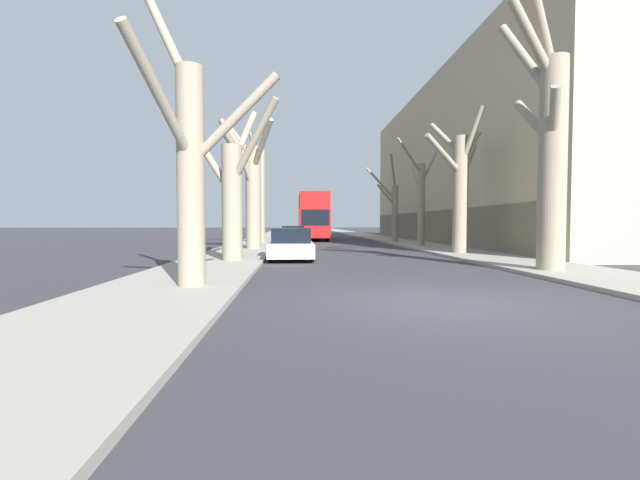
# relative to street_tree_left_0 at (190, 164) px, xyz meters

# --- Properties ---
(ground_plane) EXTENTS (300.00, 300.00, 0.00)m
(ground_plane) POSITION_rel_street_tree_left_0_xyz_m (5.24, -1.75, -2.94)
(ground_plane) COLOR #333338
(sidewalk_left) EXTENTS (3.39, 120.00, 0.12)m
(sidewalk_left) POSITION_rel_street_tree_left_0_xyz_m (-0.55, 48.25, -2.88)
(sidewalk_left) COLOR gray
(sidewalk_left) RESTS_ON ground
(sidewalk_right) EXTENTS (3.39, 120.00, 0.12)m
(sidewalk_right) POSITION_rel_street_tree_left_0_xyz_m (11.04, 48.25, -2.88)
(sidewalk_right) COLOR gray
(sidewalk_right) RESTS_ON ground
(building_facade_right) EXTENTS (10.08, 36.34, 12.64)m
(building_facade_right) POSITION_rel_street_tree_left_0_xyz_m (17.72, 23.62, 3.37)
(building_facade_right) COLOR tan
(building_facade_right) RESTS_ON ground
(street_tree_left_0) EXTENTS (3.41, 3.41, 7.16)m
(street_tree_left_0) POSITION_rel_street_tree_left_0_xyz_m (0.00, 0.00, 0.00)
(street_tree_left_0) COLOR gray
(street_tree_left_0) RESTS_ON ground
(street_tree_left_1) EXTENTS (3.35, 3.36, 6.35)m
(street_tree_left_1) POSITION_rel_street_tree_left_0_xyz_m (-0.01, 6.96, -0.20)
(street_tree_left_1) COLOR gray
(street_tree_left_1) RESTS_ON ground
(street_tree_left_2) EXTENTS (3.23, 2.95, 7.41)m
(street_tree_left_2) POSITION_rel_street_tree_left_0_xyz_m (-0.10, 14.65, 0.68)
(street_tree_left_2) COLOR gray
(street_tree_left_2) RESTS_ON ground
(street_tree_left_3) EXTENTS (2.40, 2.82, 8.51)m
(street_tree_left_3) POSITION_rel_street_tree_left_0_xyz_m (-0.24, 21.69, 1.10)
(street_tree_left_3) COLOR gray
(street_tree_left_3) RESTS_ON ground
(street_tree_right_0) EXTENTS (2.19, 3.16, 8.45)m
(street_tree_right_0) POSITION_rel_street_tree_left_0_xyz_m (10.34, 2.96, 0.99)
(street_tree_right_0) COLOR gray
(street_tree_right_0) RESTS_ON ground
(street_tree_right_1) EXTENTS (3.98, 3.69, 7.11)m
(street_tree_right_1) POSITION_rel_street_tree_left_0_xyz_m (10.58, 10.80, 0.52)
(street_tree_right_1) COLOR gray
(street_tree_right_1) RESTS_ON ground
(street_tree_right_2) EXTENTS (3.16, 4.05, 6.92)m
(street_tree_right_2) POSITION_rel_street_tree_left_0_xyz_m (10.61, 17.64, 0.20)
(street_tree_right_2) COLOR gray
(street_tree_right_2) RESTS_ON ground
(street_tree_right_3) EXTENTS (2.58, 2.24, 6.93)m
(street_tree_right_3) POSITION_rel_street_tree_left_0_xyz_m (10.26, 23.92, -0.15)
(street_tree_right_3) COLOR gray
(street_tree_right_3) RESTS_ON ground
(double_decker_bus) EXTENTS (2.62, 10.98, 4.22)m
(double_decker_bus) POSITION_rel_street_tree_left_0_xyz_m (4.02, 30.42, -0.54)
(double_decker_bus) COLOR red
(double_decker_bus) RESTS_ON ground
(parked_car_0) EXTENTS (1.87, 3.91, 1.36)m
(parked_car_0) POSITION_rel_street_tree_left_0_xyz_m (2.23, 8.43, -2.30)
(parked_car_0) COLOR silver
(parked_car_0) RESTS_ON ground
(parked_car_1) EXTENTS (1.88, 4.00, 1.30)m
(parked_car_1) POSITION_rel_street_tree_left_0_xyz_m (2.23, 14.37, -2.32)
(parked_car_1) COLOR #9EA3AD
(parked_car_1) RESTS_ON ground
(parked_car_2) EXTENTS (1.71, 4.20, 1.39)m
(parked_car_2) POSITION_rel_street_tree_left_0_xyz_m (2.23, 19.79, -2.28)
(parked_car_2) COLOR #4C5156
(parked_car_2) RESTS_ON ground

